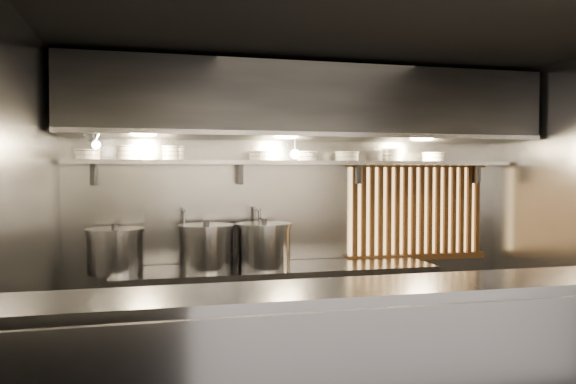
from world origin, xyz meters
name	(u,v)px	position (x,y,z in m)	size (l,w,h in m)	color
ceiling	(349,36)	(0.00, 0.00, 2.80)	(4.50, 4.50, 0.00)	black
wall_back	(297,210)	(0.00, 1.50, 1.40)	(4.50, 4.50, 0.00)	gray
wall_left	(25,231)	(-2.25, 0.00, 1.40)	(3.00, 3.00, 0.00)	gray
serving_counter	(403,378)	(0.00, -0.96, 0.57)	(4.50, 0.56, 1.13)	#A1A1A6
cooking_bench	(276,314)	(-0.30, 1.13, 0.45)	(3.00, 0.70, 0.90)	#A1A1A6
bowl_shelf	(302,163)	(0.00, 1.32, 1.88)	(4.40, 0.34, 0.04)	#A1A1A6
exhaust_hood	(308,104)	(0.00, 1.10, 2.42)	(4.40, 0.81, 0.65)	#2D2D30
wood_screen	(417,211)	(1.30, 1.45, 1.38)	(1.56, 0.09, 1.04)	#F8C36F
faucet_left	(183,223)	(-1.15, 1.37, 1.31)	(0.04, 0.30, 0.50)	silver
faucet_right	(256,222)	(-0.45, 1.37, 1.31)	(0.04, 0.30, 0.50)	silver
heat_lamp	(93,138)	(-1.90, 0.85, 2.07)	(0.25, 0.35, 0.20)	#A1A1A6
pendant_bulb	(295,154)	(-0.10, 1.20, 1.96)	(0.09, 0.09, 0.19)	#2D2D30
stock_pot_left	(115,250)	(-1.75, 1.17, 1.10)	(0.65, 0.65, 0.43)	#A1A1A6
stock_pot_mid	(206,247)	(-0.96, 1.12, 1.11)	(0.57, 0.57, 0.45)	#A1A1A6
stock_pot_right	(264,245)	(-0.43, 1.09, 1.11)	(0.69, 0.69, 0.46)	#A1A1A6
bowl_stack_0	(87,154)	(-1.99, 1.32, 1.95)	(0.25, 0.25, 0.09)	white
bowl_stack_1	(128,153)	(-1.64, 1.32, 1.97)	(0.22, 0.22, 0.13)	white
bowl_stack_2	(173,153)	(-1.24, 1.32, 1.97)	(0.21, 0.21, 0.13)	white
bowl_stack_3	(261,156)	(-0.41, 1.32, 1.95)	(0.24, 0.24, 0.09)	white
bowl_stack_4	(307,156)	(0.05, 1.32, 1.95)	(0.22, 0.22, 0.09)	white
bowl_stack_5	(347,156)	(0.47, 1.32, 1.95)	(0.25, 0.25, 0.09)	white
bowl_stack_6	(392,155)	(0.95, 1.32, 1.97)	(0.20, 0.20, 0.13)	white
bowl_stack_7	(433,157)	(1.42, 1.32, 1.95)	(0.24, 0.24, 0.09)	white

